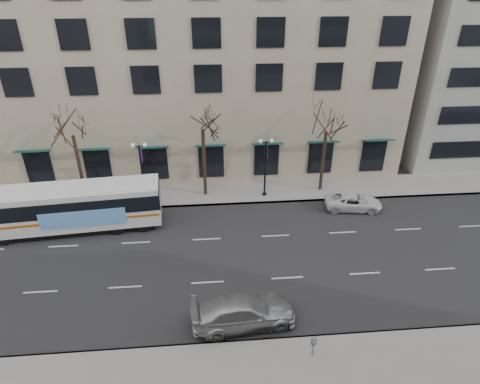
{
  "coord_description": "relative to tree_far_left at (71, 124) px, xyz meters",
  "views": [
    {
      "loc": [
        0.4,
        -21.42,
        16.79
      ],
      "look_at": [
        2.37,
        1.85,
        4.0
      ],
      "focal_mm": 30.0,
      "sensor_mm": 36.0,
      "label": 1
    }
  ],
  "objects": [
    {
      "name": "silver_car",
      "position": [
        11.95,
        -14.52,
        -5.88
      ],
      "size": [
        5.86,
        2.86,
        1.64
      ],
      "primitive_type": "imported",
      "rotation": [
        0.0,
        0.0,
        1.67
      ],
      "color": "#B0B2B8",
      "rests_on": "ground"
    },
    {
      "name": "white_pickup",
      "position": [
        21.85,
        -3.21,
        -6.08
      ],
      "size": [
        4.73,
        2.66,
        1.25
      ],
      "primitive_type": "imported",
      "rotation": [
        0.0,
        0.0,
        1.44
      ],
      "color": "white",
      "rests_on": "ground"
    },
    {
      "name": "city_bus",
      "position": [
        0.33,
        -4.33,
        -4.8
      ],
      "size": [
        13.04,
        3.92,
        3.48
      ],
      "rotation": [
        0.0,
        0.0,
        0.09
      ],
      "color": "silver",
      "rests_on": "ground"
    },
    {
      "name": "tree_far_left",
      "position": [
        0.0,
        0.0,
        0.0
      ],
      "size": [
        3.6,
        3.6,
        8.34
      ],
      "color": "black",
      "rests_on": "ground"
    },
    {
      "name": "lamp_post_left",
      "position": [
        5.01,
        -0.6,
        -3.75
      ],
      "size": [
        1.22,
        0.45,
        5.21
      ],
      "color": "black",
      "rests_on": "ground"
    },
    {
      "name": "tree_far_mid",
      "position": [
        10.0,
        0.0,
        0.21
      ],
      "size": [
        3.6,
        3.6,
        8.55
      ],
      "color": "black",
      "rests_on": "ground"
    },
    {
      "name": "sidewalk_far",
      "position": [
        15.0,
        0.2,
        -6.62
      ],
      "size": [
        80.0,
        4.0,
        0.15
      ],
      "primitive_type": "cube",
      "color": "gray",
      "rests_on": "ground"
    },
    {
      "name": "lamp_post_right",
      "position": [
        15.01,
        -0.6,
        -3.75
      ],
      "size": [
        1.22,
        0.45,
        5.21
      ],
      "color": "black",
      "rests_on": "ground"
    },
    {
      "name": "pay_station",
      "position": [
        15.12,
        -17.01,
        -5.72
      ],
      "size": [
        0.28,
        0.22,
        1.15
      ],
      "rotation": [
        0.0,
        0.0,
        0.27
      ],
      "color": "slate",
      "rests_on": "sidewalk_near"
    },
    {
      "name": "building_hotel",
      "position": [
        8.0,
        12.2,
        5.3
      ],
      "size": [
        40.0,
        20.0,
        24.0
      ],
      "primitive_type": "cube",
      "color": "tan",
      "rests_on": "ground"
    },
    {
      "name": "ground",
      "position": [
        10.0,
        -8.8,
        -6.7
      ],
      "size": [
        160.0,
        160.0,
        0.0
      ],
      "primitive_type": "plane",
      "color": "black",
      "rests_on": "ground"
    },
    {
      "name": "tree_far_right",
      "position": [
        20.0,
        0.0,
        -0.28
      ],
      "size": [
        3.6,
        3.6,
        8.06
      ],
      "color": "black",
      "rests_on": "ground"
    }
  ]
}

